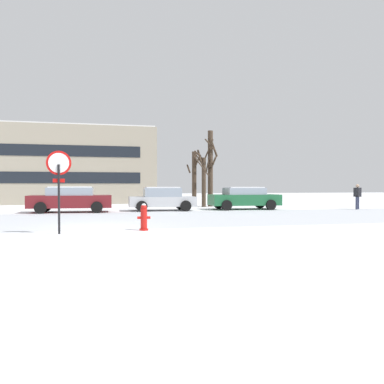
# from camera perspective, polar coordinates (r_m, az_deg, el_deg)

# --- Properties ---
(ground_plane) EXTENTS (120.00, 120.00, 0.00)m
(ground_plane) POSITION_cam_1_polar(r_m,az_deg,el_deg) (15.26, -13.10, -4.84)
(ground_plane) COLOR white
(road_surface) EXTENTS (80.00, 8.99, 0.00)m
(road_surface) POSITION_cam_1_polar(r_m,az_deg,el_deg) (18.74, -13.26, -3.76)
(road_surface) COLOR silver
(road_surface) RESTS_ON ground
(stop_sign) EXTENTS (0.76, 0.19, 2.61)m
(stop_sign) POSITION_cam_1_polar(r_m,az_deg,el_deg) (13.41, -18.08, 2.18)
(stop_sign) COLOR black
(stop_sign) RESTS_ON ground
(fire_hydrant) EXTENTS (0.44, 0.30, 0.92)m
(fire_hydrant) POSITION_cam_1_polar(r_m,az_deg,el_deg) (13.95, -6.73, -3.46)
(fire_hydrant) COLOR red
(fire_hydrant) RESTS_ON ground
(parked_car_maroon) EXTENTS (4.64, 2.20, 1.46)m
(parked_car_maroon) POSITION_cam_1_polar(r_m,az_deg,el_deg) (24.12, -16.57, -0.95)
(parked_car_maroon) COLOR maroon
(parked_car_maroon) RESTS_ON ground
(parked_car_silver) EXTENTS (4.04, 2.23, 1.43)m
(parked_car_silver) POSITION_cam_1_polar(r_m,az_deg,el_deg) (24.70, -4.20, -0.92)
(parked_car_silver) COLOR silver
(parked_car_silver) RESTS_ON ground
(parked_car_green) EXTENTS (4.46, 2.29, 1.43)m
(parked_car_green) POSITION_cam_1_polar(r_m,az_deg,el_deg) (26.17, 7.28, -0.80)
(parked_car_green) COLOR #1E6038
(parked_car_green) RESTS_ON ground
(pedestrian_crossing) EXTENTS (0.42, 0.45, 1.60)m
(pedestrian_crossing) POSITION_cam_1_polar(r_m,az_deg,el_deg) (28.05, 22.07, -0.36)
(pedestrian_crossing) COLOR #2D334C
(pedestrian_crossing) RESTS_ON ground
(tree_far_left) EXTENTS (1.60, 1.58, 4.81)m
(tree_far_left) POSITION_cam_1_polar(r_m,az_deg,el_deg) (29.07, 1.80, 1.95)
(tree_far_left) COLOR #423326
(tree_far_left) RESTS_ON ground
(tree_far_mid) EXTENTS (1.46, 1.53, 4.01)m
(tree_far_mid) POSITION_cam_1_polar(r_m,az_deg,el_deg) (29.82, 0.36, 2.14)
(tree_far_mid) COLOR #423326
(tree_far_mid) RESTS_ON ground
(tree_far_right) EXTENTS (1.53, 1.66, 5.49)m
(tree_far_right) POSITION_cam_1_polar(r_m,az_deg,el_deg) (29.67, 2.52, 3.49)
(tree_far_right) COLOR #423326
(tree_far_right) RESTS_ON ground
(building_far_left) EXTENTS (14.08, 10.23, 6.52)m
(building_far_left) POSITION_cam_1_polar(r_m,az_deg,el_deg) (39.07, -16.37, 3.43)
(building_far_left) COLOR #9E937F
(building_far_left) RESTS_ON ground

